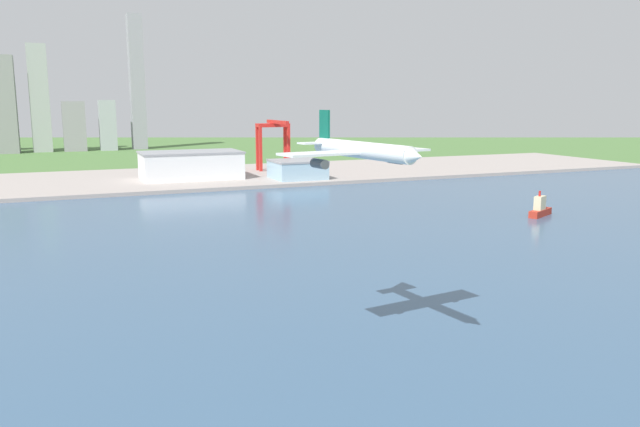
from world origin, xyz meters
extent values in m
plane|color=#4B733A|center=(0.00, 300.00, 0.00)|extent=(2400.00, 2400.00, 0.00)
cube|color=#385675|center=(0.00, 240.00, 0.07)|extent=(840.00, 360.00, 0.15)
cube|color=#A0958E|center=(0.00, 490.00, 1.25)|extent=(840.00, 140.00, 2.50)
cylinder|color=white|center=(10.30, 153.21, 45.68)|extent=(8.13, 33.84, 3.61)
cone|color=white|center=(12.77, 135.10, 45.68)|extent=(3.94, 4.40, 3.43)
cube|color=white|center=(10.07, 154.88, 45.13)|extent=(35.97, 12.11, 0.50)
cube|color=#0C5947|center=(8.25, 168.22, 49.65)|extent=(1.04, 4.07, 8.67)
cube|color=white|center=(8.25, 168.22, 46.40)|extent=(13.09, 5.39, 0.36)
cylinder|color=#4C4F54|center=(20.00, 155.21, 43.15)|extent=(2.61, 4.94, 1.99)
cylinder|color=#4C4F54|center=(0.42, 152.54, 43.15)|extent=(2.61, 4.94, 1.99)
cube|color=#B22D1E|center=(168.96, 272.20, 1.82)|extent=(18.95, 12.55, 3.34)
cube|color=beige|center=(167.80, 271.61, 6.89)|extent=(7.77, 6.38, 6.79)
cylinder|color=red|center=(166.95, 271.17, 11.62)|extent=(1.05, 1.05, 2.67)
cube|color=red|center=(96.75, 500.48, 19.45)|extent=(2.20, 2.20, 33.89)
cube|color=red|center=(119.85, 500.48, 19.45)|extent=(2.20, 2.20, 33.89)
cube|color=red|center=(96.75, 508.48, 19.45)|extent=(2.20, 2.20, 33.89)
cube|color=red|center=(119.85, 508.48, 19.45)|extent=(2.20, 2.20, 33.89)
cube|color=red|center=(108.30, 504.48, 37.79)|extent=(25.50, 10.00, 2.80)
cube|color=red|center=(108.30, 493.17, 40.59)|extent=(2.60, 45.22, 2.60)
cube|color=white|center=(36.99, 472.81, 11.54)|extent=(67.53, 37.86, 18.08)
cube|color=gray|center=(36.99, 472.81, 21.18)|extent=(68.88, 38.61, 1.20)
cube|color=#99BCD1|center=(106.33, 445.33, 8.44)|extent=(34.61, 32.97, 11.88)
cube|color=gray|center=(106.33, 445.33, 14.98)|extent=(35.30, 33.63, 1.20)
cube|color=gray|center=(-99.14, 805.44, 52.69)|extent=(26.70, 24.13, 105.39)
cube|color=#A1A7A4|center=(-62.28, 811.68, 59.52)|extent=(20.45, 17.27, 119.04)
cube|color=gray|center=(-28.08, 812.83, 28.22)|extent=(24.47, 23.28, 56.44)
cube|color=#A3A9AF|center=(8.26, 809.88, 28.94)|extent=(18.23, 22.46, 57.88)
cube|color=#94929F|center=(44.59, 818.31, 78.26)|extent=(16.29, 21.95, 156.52)
camera|label=1|loc=(-50.09, 32.14, 55.83)|focal=35.36mm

